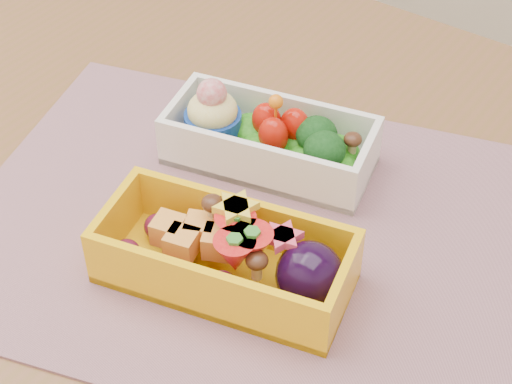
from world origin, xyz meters
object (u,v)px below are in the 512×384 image
Objects in this scene: placemat at (245,228)px; bento_white at (269,140)px; bento_yellow at (230,256)px; table at (225,326)px.

placemat is 2.37× the size of bento_white.
bento_white is at bearing 99.68° from bento_yellow.
placemat is at bearing 82.59° from table.
table is 2.70× the size of placemat.
placemat is (0.00, 0.03, 0.10)m from table.
bento_white is 0.95× the size of bento_yellow.
bento_yellow reaches higher than placemat.
bento_white reaches higher than bento_yellow.
bento_white reaches higher than placemat.
bento_yellow is at bearing -42.28° from table.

